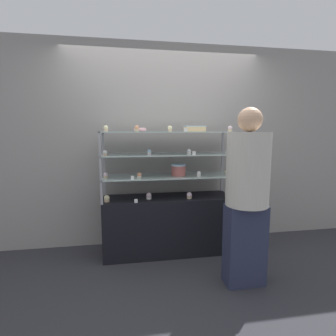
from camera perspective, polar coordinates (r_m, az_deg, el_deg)
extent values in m
plane|color=#2D2D33|center=(3.43, 0.00, -17.66)|extent=(20.00, 20.00, 0.00)
cube|color=gray|center=(3.48, -1.03, 4.90)|extent=(8.00, 0.05, 2.60)
cube|color=black|center=(3.30, 0.00, -12.18)|extent=(1.55, 0.46, 0.70)
cube|color=#99999E|center=(3.35, -13.67, -3.56)|extent=(0.02, 0.02, 0.26)
cube|color=#99999E|center=(3.58, 11.59, -2.79)|extent=(0.02, 0.02, 0.26)
cube|color=#99999E|center=(2.92, -14.28, -5.24)|extent=(0.02, 0.02, 0.26)
cube|color=#99999E|center=(3.18, 14.43, -4.19)|extent=(0.02, 0.02, 0.26)
cube|color=#B2C6C1|center=(3.14, 0.00, -1.76)|extent=(1.55, 0.46, 0.01)
cube|color=#99999E|center=(3.31, -13.82, 0.88)|extent=(0.02, 0.02, 0.26)
cube|color=#99999E|center=(3.54, 11.70, 1.38)|extent=(0.02, 0.02, 0.26)
cube|color=#99999E|center=(2.87, -14.45, -0.15)|extent=(0.02, 0.02, 0.26)
cube|color=#99999E|center=(3.14, 14.59, 0.49)|extent=(0.02, 0.02, 0.26)
cube|color=#B2C6C1|center=(3.11, 0.00, 2.99)|extent=(1.55, 0.46, 0.01)
cube|color=#99999E|center=(3.29, -13.97, 5.41)|extent=(0.02, 0.02, 0.26)
cube|color=#99999E|center=(3.52, 11.82, 5.62)|extent=(0.02, 0.02, 0.26)
cube|color=#99999E|center=(2.85, -14.63, 5.06)|extent=(0.02, 0.02, 0.26)
cube|color=#99999E|center=(3.11, 14.76, 5.27)|extent=(0.02, 0.02, 0.26)
cube|color=#B2C6C1|center=(3.10, 0.00, 7.82)|extent=(1.55, 0.46, 0.01)
cylinder|color=#C66660|center=(3.15, 2.28, -0.57)|extent=(0.17, 0.17, 0.12)
cylinder|color=silver|center=(3.14, 2.29, 0.68)|extent=(0.18, 0.18, 0.02)
cube|color=#DBBC84|center=(3.21, 5.83, 8.41)|extent=(0.24, 0.15, 0.06)
cube|color=silver|center=(3.21, 5.84, 9.02)|extent=(0.24, 0.16, 0.01)
cylinder|color=#CCB28C|center=(3.04, -13.17, -6.92)|extent=(0.06, 0.06, 0.03)
sphere|color=#F4EAB2|center=(3.04, -13.19, -6.34)|extent=(0.06, 0.06, 0.06)
cylinder|color=white|center=(3.10, -4.18, -6.49)|extent=(0.06, 0.06, 0.03)
sphere|color=silver|center=(3.09, -4.18, -5.91)|extent=(0.06, 0.06, 0.06)
cylinder|color=#CCB28C|center=(3.12, 4.65, -6.39)|extent=(0.06, 0.06, 0.03)
sphere|color=silver|center=(3.11, 4.66, -5.82)|extent=(0.06, 0.06, 0.06)
cylinder|color=#CCB28C|center=(3.29, 12.79, -5.79)|extent=(0.06, 0.06, 0.03)
sphere|color=white|center=(3.29, 12.81, -5.25)|extent=(0.06, 0.06, 0.06)
cube|color=white|center=(2.95, -6.98, -7.12)|extent=(0.04, 0.00, 0.04)
cylinder|color=#CCB28C|center=(3.07, -13.38, -1.88)|extent=(0.05, 0.05, 0.02)
sphere|color=silver|center=(3.06, -13.39, -1.39)|extent=(0.05, 0.05, 0.05)
cylinder|color=beige|center=(2.99, -6.25, -1.94)|extent=(0.05, 0.05, 0.02)
sphere|color=#E5996B|center=(2.99, -6.25, -1.45)|extent=(0.05, 0.05, 0.05)
cylinder|color=white|center=(3.10, 6.71, -1.62)|extent=(0.05, 0.05, 0.02)
sphere|color=white|center=(3.10, 6.72, -1.14)|extent=(0.05, 0.05, 0.05)
cylinder|color=beige|center=(3.30, 12.62, -1.18)|extent=(0.05, 0.05, 0.02)
sphere|color=#F4EAB2|center=(3.29, 12.63, -0.73)|extent=(0.05, 0.05, 0.05)
cube|color=white|center=(2.89, -7.74, -2.12)|extent=(0.04, 0.00, 0.04)
cylinder|color=#CCB28C|center=(2.97, -13.55, 2.90)|extent=(0.05, 0.05, 0.02)
sphere|color=white|center=(2.97, -13.57, 3.38)|extent=(0.05, 0.05, 0.05)
cylinder|color=white|center=(3.01, -4.12, 3.16)|extent=(0.05, 0.05, 0.02)
sphere|color=silver|center=(3.01, -4.12, 3.63)|extent=(0.05, 0.05, 0.05)
cylinder|color=white|center=(3.05, 4.57, 3.21)|extent=(0.05, 0.05, 0.02)
sphere|color=white|center=(3.05, 4.57, 3.67)|extent=(0.05, 0.05, 0.05)
cylinder|color=white|center=(3.21, 12.89, 3.27)|extent=(0.05, 0.05, 0.02)
sphere|color=silver|center=(3.21, 12.91, 3.71)|extent=(0.05, 0.05, 0.05)
cube|color=white|center=(2.96, 5.68, 3.25)|extent=(0.04, 0.00, 0.04)
cylinder|color=#CCB28C|center=(3.01, -13.37, 8.00)|extent=(0.05, 0.05, 0.03)
sphere|color=#F4EAB2|center=(3.01, -13.39, 8.54)|extent=(0.05, 0.05, 0.05)
cylinder|color=#CCB28C|center=(2.95, -6.80, 8.17)|extent=(0.05, 0.05, 0.03)
sphere|color=#E5996B|center=(2.95, -6.80, 8.72)|extent=(0.05, 0.05, 0.05)
cylinder|color=#CCB28C|center=(3.04, 0.43, 8.21)|extent=(0.05, 0.05, 0.03)
sphere|color=#F4EAB2|center=(3.04, 0.43, 8.75)|extent=(0.05, 0.05, 0.05)
cylinder|color=#CCB28C|center=(3.18, 13.35, 7.98)|extent=(0.05, 0.05, 0.03)
sphere|color=silver|center=(3.18, 13.37, 8.50)|extent=(0.05, 0.05, 0.05)
cube|color=white|center=(2.93, 3.91, 8.35)|extent=(0.04, 0.00, 0.04)
torus|color=#EFB2BC|center=(3.06, -6.12, 8.29)|extent=(0.15, 0.15, 0.04)
cube|color=#282D47|center=(2.74, 16.36, -15.73)|extent=(0.38, 0.21, 0.79)
cylinder|color=beige|center=(2.54, 17.00, -0.26)|extent=(0.40, 0.40, 0.69)
sphere|color=tan|center=(2.52, 17.42, 10.03)|extent=(0.22, 0.22, 0.22)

